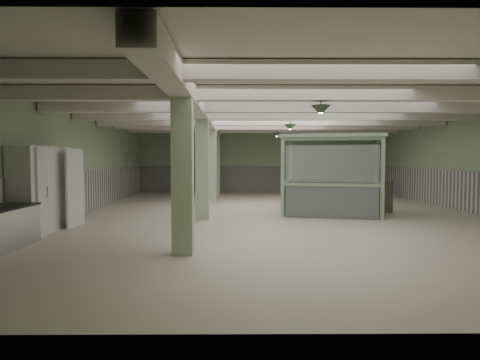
{
  "coord_description": "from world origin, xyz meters",
  "views": [
    {
      "loc": [
        -1.4,
        -14.7,
        1.98
      ],
      "look_at": [
        -1.3,
        -1.72,
        1.3
      ],
      "focal_mm": 32.0,
      "sensor_mm": 36.0,
      "label": 1
    }
  ],
  "objects": [
    {
      "name": "floor",
      "position": [
        0.0,
        0.0,
        0.0
      ],
      "size": [
        20.0,
        20.0,
        0.0
      ],
      "primitive_type": "plane",
      "color": "beige",
      "rests_on": "ground"
    },
    {
      "name": "ceiling",
      "position": [
        0.0,
        0.0,
        3.6
      ],
      "size": [
        14.0,
        20.0,
        0.02
      ],
      "primitive_type": "cube",
      "color": "silver",
      "rests_on": "wall_back"
    },
    {
      "name": "wall_back",
      "position": [
        0.0,
        10.0,
        1.8
      ],
      "size": [
        14.0,
        0.02,
        3.6
      ],
      "primitive_type": "cube",
      "color": "#99AD8A",
      "rests_on": "floor"
    },
    {
      "name": "wall_front",
      "position": [
        0.0,
        -10.0,
        1.8
      ],
      "size": [
        14.0,
        0.02,
        3.6
      ],
      "primitive_type": "cube",
      "color": "#99AD8A",
      "rests_on": "floor"
    },
    {
      "name": "wall_left",
      "position": [
        -7.0,
        0.0,
        1.8
      ],
      "size": [
        0.02,
        20.0,
        3.6
      ],
      "primitive_type": "cube",
      "color": "#99AD8A",
      "rests_on": "floor"
    },
    {
      "name": "wall_right",
      "position": [
        7.0,
        0.0,
        1.8
      ],
      "size": [
        0.02,
        20.0,
        3.6
      ],
      "primitive_type": "cube",
      "color": "#99AD8A",
      "rests_on": "floor"
    },
    {
      "name": "wainscot_left",
      "position": [
        -6.97,
        0.0,
        0.75
      ],
      "size": [
        0.05,
        19.9,
        1.5
      ],
      "primitive_type": "cube",
      "color": "silver",
      "rests_on": "floor"
    },
    {
      "name": "wainscot_right",
      "position": [
        6.97,
        0.0,
        0.75
      ],
      "size": [
        0.05,
        19.9,
        1.5
      ],
      "primitive_type": "cube",
      "color": "silver",
      "rests_on": "floor"
    },
    {
      "name": "wainscot_back",
      "position": [
        0.0,
        9.97,
        0.75
      ],
      "size": [
        13.9,
        0.05,
        1.5
      ],
      "primitive_type": "cube",
      "color": "silver",
      "rests_on": "floor"
    },
    {
      "name": "girder",
      "position": [
        -2.5,
        0.0,
        3.38
      ],
      "size": [
        0.45,
        19.9,
        0.4
      ],
      "primitive_type": "cube",
      "color": "silver",
      "rests_on": "ceiling"
    },
    {
      "name": "beam_a",
      "position": [
        0.0,
        -7.5,
        3.42
      ],
      "size": [
        13.9,
        0.35,
        0.32
      ],
      "primitive_type": "cube",
      "color": "silver",
      "rests_on": "ceiling"
    },
    {
      "name": "beam_b",
      "position": [
        0.0,
        -5.0,
        3.42
      ],
      "size": [
        13.9,
        0.35,
        0.32
      ],
      "primitive_type": "cube",
      "color": "silver",
      "rests_on": "ceiling"
    },
    {
      "name": "beam_c",
      "position": [
        0.0,
        -2.5,
        3.42
      ],
      "size": [
        13.9,
        0.35,
        0.32
      ],
      "primitive_type": "cube",
      "color": "silver",
      "rests_on": "ceiling"
    },
    {
      "name": "beam_d",
      "position": [
        0.0,
        0.0,
        3.42
      ],
      "size": [
        13.9,
        0.35,
        0.32
      ],
      "primitive_type": "cube",
      "color": "silver",
      "rests_on": "ceiling"
    },
    {
      "name": "beam_e",
      "position": [
        0.0,
        2.5,
        3.42
      ],
      "size": [
        13.9,
        0.35,
        0.32
      ],
      "primitive_type": "cube",
      "color": "silver",
      "rests_on": "ceiling"
    },
    {
      "name": "beam_f",
      "position": [
        0.0,
        5.0,
        3.42
      ],
      "size": [
        13.9,
        0.35,
        0.32
      ],
      "primitive_type": "cube",
      "color": "silver",
      "rests_on": "ceiling"
    },
    {
      "name": "beam_g",
      "position": [
        0.0,
        7.5,
        3.42
      ],
      "size": [
        13.9,
        0.35,
        0.32
      ],
      "primitive_type": "cube",
      "color": "silver",
      "rests_on": "ceiling"
    },
    {
      "name": "column_a",
      "position": [
        -2.5,
        -6.0,
        1.8
      ],
      "size": [
        0.42,
        0.42,
        3.6
      ],
      "primitive_type": "cube",
      "color": "#AAC29C",
      "rests_on": "floor"
    },
    {
      "name": "column_b",
      "position": [
        -2.5,
        -1.0,
        1.8
      ],
      "size": [
        0.42,
        0.42,
        3.6
      ],
      "primitive_type": "cube",
      "color": "#AAC29C",
      "rests_on": "floor"
    },
    {
      "name": "column_c",
      "position": [
        -2.5,
        4.0,
        1.8
      ],
      "size": [
        0.42,
        0.42,
        3.6
      ],
      "primitive_type": "cube",
      "color": "#AAC29C",
      "rests_on": "floor"
    },
    {
      "name": "column_d",
      "position": [
        -2.5,
        8.0,
        1.8
      ],
      "size": [
        0.42,
        0.42,
        3.6
      ],
      "primitive_type": "cube",
      "color": "#AAC29C",
      "rests_on": "floor"
    },
    {
      "name": "pendant_front",
      "position": [
        0.5,
        -5.0,
        3.05
      ],
      "size": [
        0.44,
        0.44,
        0.22
      ],
      "primitive_type": "cone",
      "rotation": [
        3.14,
        0.0,
        0.0
      ],
      "color": "#324130",
      "rests_on": "ceiling"
    },
    {
      "name": "pendant_mid",
      "position": [
        0.5,
        0.5,
        3.05
      ],
      "size": [
        0.44,
        0.44,
        0.22
      ],
      "primitive_type": "cone",
      "rotation": [
        3.14,
        0.0,
        0.0
      ],
      "color": "#324130",
      "rests_on": "ceiling"
    },
    {
      "name": "pendant_back",
      "position": [
        0.5,
        5.5,
        3.05
      ],
      "size": [
        0.44,
        0.44,
        0.22
      ],
      "primitive_type": "cone",
      "rotation": [
        3.14,
        0.0,
        0.0
      ],
      "color": "#324130",
      "rests_on": "ceiling"
    },
    {
      "name": "walkin_cooler",
      "position": [
        -6.62,
        -3.16,
        1.18
      ],
      "size": [
        0.88,
        2.58,
        2.36
      ],
      "color": "white",
      "rests_on": "floor"
    },
    {
      "name": "guard_booth",
      "position": [
        1.98,
        0.39,
        1.85
      ],
      "size": [
        3.99,
        3.59,
        2.76
      ],
      "rotation": [
        0.0,
        0.0,
        -0.23
      ],
      "color": "#8DA987",
      "rests_on": "floor"
    },
    {
      "name": "filing_cabinet",
      "position": [
        3.95,
        0.68,
        0.56
      ],
      "size": [
        0.5,
        0.6,
        1.12
      ],
      "primitive_type": "cube",
      "rotation": [
        0.0,
        0.0,
        0.31
      ],
      "color": "#595B4C",
      "rests_on": "floor"
    }
  ]
}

